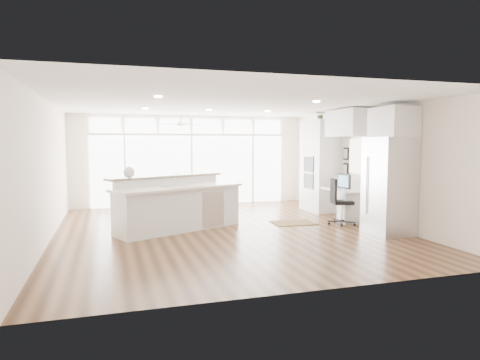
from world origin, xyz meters
name	(u,v)px	position (x,y,z in m)	size (l,w,h in m)	color
floor	(226,231)	(0.00, 0.00, -0.01)	(7.00, 8.00, 0.02)	#3C2312
ceiling	(226,104)	(0.00, 0.00, 2.70)	(7.00, 8.00, 0.02)	white
wall_back	(191,160)	(0.00, 4.00, 1.35)	(7.00, 0.04, 2.70)	white
wall_front	(310,186)	(0.00, -4.00, 1.35)	(7.00, 0.04, 2.70)	white
wall_left	(47,171)	(-3.50, 0.00, 1.35)	(0.04, 8.00, 2.70)	white
wall_right	(368,165)	(3.50, 0.00, 1.35)	(0.04, 8.00, 2.70)	white
glass_wall	(192,170)	(0.00, 3.94, 1.05)	(5.80, 0.06, 2.08)	white
transom_row	(191,126)	(0.00, 3.94, 2.38)	(5.90, 0.06, 0.40)	white
desk_window	(360,156)	(3.46, 0.30, 1.55)	(0.04, 0.85, 0.85)	silver
ceiling_fan	(181,121)	(-0.50, 2.80, 2.48)	(1.16, 1.16, 0.32)	white
recessed_lights	(223,106)	(0.00, 0.20, 2.68)	(3.40, 3.00, 0.02)	white
oven_cabinet	(320,166)	(3.17, 1.80, 1.25)	(0.64, 1.20, 2.50)	white
desk_nook	(347,205)	(3.13, 0.30, 0.38)	(0.72, 1.30, 0.76)	white
upper_cabinets	(350,123)	(3.17, 0.30, 2.35)	(0.64, 1.30, 0.64)	white
refrigerator	(389,186)	(3.11, -1.35, 1.00)	(0.76, 0.90, 2.00)	silver
fridge_cabinet	(394,122)	(3.17, -1.35, 2.30)	(0.64, 0.90, 0.60)	white
framed_photos	(346,161)	(3.46, 0.92, 1.40)	(0.06, 0.22, 0.80)	black
kitchen_island	(179,203)	(-0.96, 0.31, 0.58)	(2.92, 1.10, 1.16)	white
rug	(294,223)	(1.73, 0.30, 0.01)	(0.98, 0.71, 0.01)	#3B2812
office_chair	(342,202)	(2.73, -0.17, 0.53)	(0.55, 0.51, 1.05)	black
fishbowl	(129,172)	(-1.99, 0.28, 1.28)	(0.23, 0.23, 0.23)	silver
monitor	(344,181)	(3.05, 0.30, 0.96)	(0.08, 0.47, 0.40)	black
keyboard	(338,189)	(2.88, 0.30, 0.77)	(0.12, 0.32, 0.02)	silver
potted_plant	(320,116)	(3.17, 1.80, 2.62)	(0.27, 0.31, 0.24)	#365E28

